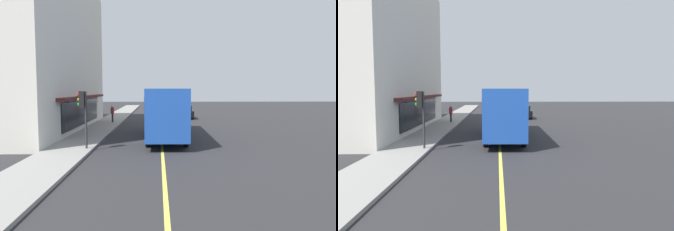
{
  "view_description": "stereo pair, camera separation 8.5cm",
  "coord_description": "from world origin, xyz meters",
  "views": [
    {
      "loc": [
        -25.44,
        0.24,
        3.51
      ],
      "look_at": [
        -2.71,
        -0.47,
        1.6
      ],
      "focal_mm": 34.52,
      "sensor_mm": 36.0,
      "label": 1
    },
    {
      "loc": [
        -25.44,
        0.15,
        3.51
      ],
      "look_at": [
        -2.71,
        -0.47,
        1.6
      ],
      "focal_mm": 34.52,
      "sensor_mm": 36.0,
      "label": 2
    }
  ],
  "objects": [
    {
      "name": "storefront_building",
      "position": [
        1.92,
        11.98,
        6.57
      ],
      "size": [
        20.21,
        11.33,
        13.16
      ],
      "color": "silver",
      "rests_on": "ground"
    },
    {
      "name": "traffic_light",
      "position": [
        -7.36,
        4.42,
        2.53
      ],
      "size": [
        0.3,
        0.52,
        3.2
      ],
      "color": "#2D2D33",
      "rests_on": "sidewalk"
    },
    {
      "name": "bus",
      "position": [
        -2.68,
        -0.33,
        1.99
      ],
      "size": [
        11.15,
        2.68,
        3.5
      ],
      "color": "#1E4CAD",
      "rests_on": "ground"
    },
    {
      "name": "pedestrian_by_curb",
      "position": [
        6.91,
        4.8,
        1.15
      ],
      "size": [
        0.34,
        0.34,
        1.67
      ],
      "color": "black",
      "rests_on": "sidewalk"
    },
    {
      "name": "ground",
      "position": [
        0.0,
        0.0,
        0.0
      ],
      "size": [
        120.0,
        120.0,
        0.0
      ],
      "primitive_type": "plane",
      "color": "#28282B"
    },
    {
      "name": "lane_centre_stripe",
      "position": [
        0.0,
        0.0,
        0.0
      ],
      "size": [
        36.0,
        0.16,
        0.01
      ],
      "primitive_type": "cube",
      "color": "#D8D14C",
      "rests_on": "ground"
    },
    {
      "name": "car_black",
      "position": [
        12.41,
        -2.82,
        0.74
      ],
      "size": [
        4.37,
        2.0,
        1.52
      ],
      "color": "black",
      "rests_on": "ground"
    },
    {
      "name": "sidewalk",
      "position": [
        0.0,
        5.27,
        0.07
      ],
      "size": [
        80.0,
        2.7,
        0.15
      ],
      "primitive_type": "cube",
      "color": "gray",
      "rests_on": "ground"
    }
  ]
}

